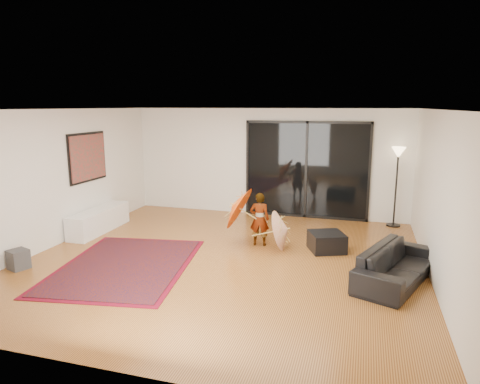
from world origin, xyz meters
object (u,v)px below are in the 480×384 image
at_px(media_console, 99,220).
at_px(child, 259,219).
at_px(sofa, 396,265).
at_px(ottoman, 327,242).

distance_m(media_console, child, 3.68).
xyz_separation_m(media_console, child, (3.67, 0.05, 0.29)).
height_order(sofa, child, child).
bearing_deg(media_console, child, -0.25).
bearing_deg(sofa, media_console, 101.49).
distance_m(media_console, sofa, 6.30).
distance_m(ottoman, child, 1.38).
height_order(media_console, child, child).
xyz_separation_m(ottoman, child, (-1.33, -0.03, 0.36)).
bearing_deg(sofa, child, 86.84).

